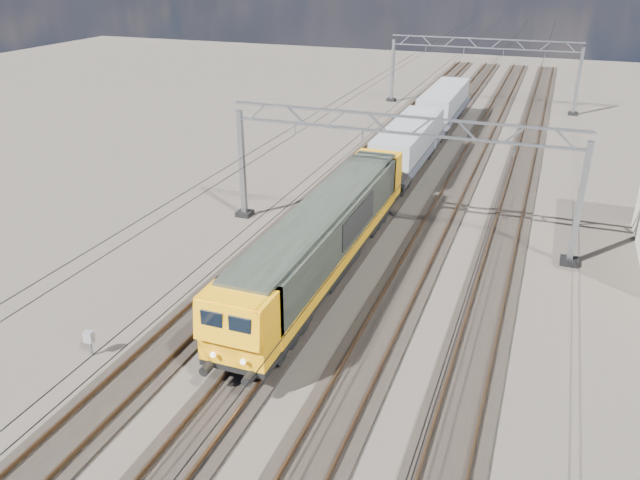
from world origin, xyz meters
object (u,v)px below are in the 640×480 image
(hopper_wagon_mid, at_px, (444,104))
(locomotive, at_px, (326,234))
(trackside_cabinet, at_px, (89,338))
(catenary_gantry_mid, at_px, (396,173))
(hopper_wagon_lead, at_px, (409,143))
(catenary_gantry_far, at_px, (482,70))

(hopper_wagon_mid, bearing_deg, locomotive, -90.00)
(trackside_cabinet, bearing_deg, hopper_wagon_mid, 75.48)
(catenary_gantry_mid, bearing_deg, trackside_cabinet, -118.73)
(locomotive, distance_m, hopper_wagon_lead, 17.70)
(hopper_wagon_mid, bearing_deg, catenary_gantry_mid, -85.62)
(locomotive, distance_m, trackside_cabinet, 11.87)
(locomotive, bearing_deg, trackside_cabinet, -123.75)
(catenary_gantry_mid, relative_size, hopper_wagon_mid, 1.53)
(locomotive, relative_size, trackside_cabinet, 18.91)
(hopper_wagon_mid, height_order, trackside_cabinet, hopper_wagon_mid)
(catenary_gantry_far, relative_size, trackside_cabinet, 17.83)
(hopper_wagon_mid, distance_m, trackside_cabinet, 42.22)
(catenary_gantry_mid, xyz_separation_m, trackside_cabinet, (-8.54, -15.58, -3.07))
(hopper_wagon_lead, bearing_deg, catenary_gantry_far, 85.25)
(catenary_gantry_far, distance_m, hopper_wagon_lead, 24.24)
(hopper_wagon_lead, xyz_separation_m, hopper_wagon_mid, (0.00, 14.20, 0.00))
(catenary_gantry_far, bearing_deg, catenary_gantry_mid, -90.00)
(catenary_gantry_far, bearing_deg, hopper_wagon_mid, -101.43)
(catenary_gantry_mid, relative_size, catenary_gantry_far, 1.00)
(catenary_gantry_mid, height_order, hopper_wagon_lead, catenary_gantry_mid)
(hopper_wagon_lead, distance_m, trackside_cabinet, 28.29)
(locomotive, distance_m, hopper_wagon_mid, 31.90)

